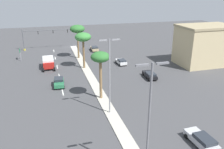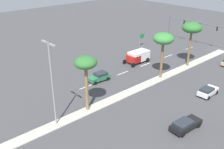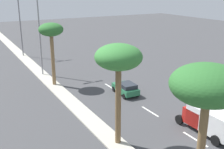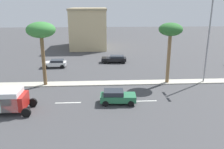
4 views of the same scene
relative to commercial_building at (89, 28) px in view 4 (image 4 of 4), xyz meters
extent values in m
plane|color=#424244|center=(28.37, 8.44, -4.74)|extent=(160.00, 160.00, 0.00)
cube|color=#B7B2A3|center=(28.37, 18.64, -4.68)|extent=(1.80, 91.76, 0.12)
cube|color=silver|center=(34.64, -7.48, -4.73)|extent=(0.20, 2.80, 0.01)
cube|color=silver|center=(34.64, -1.12, -4.73)|extent=(0.20, 2.80, 0.01)
cube|color=silver|center=(34.64, 7.38, -4.73)|extent=(0.20, 2.80, 0.01)
cube|color=#C6B284|center=(0.00, 0.00, -0.26)|extent=(12.69, 8.37, 8.95)
cube|color=tan|center=(0.00, 0.00, 4.46)|extent=(12.99, 8.67, 0.50)
cylinder|color=brown|center=(28.62, -4.81, -1.33)|extent=(0.46, 0.46, 6.58)
ellipsoid|color=#387F38|center=(28.62, -4.81, 2.60)|extent=(3.63, 3.63, 2.00)
cylinder|color=olive|center=(28.60, 11.67, -1.30)|extent=(0.46, 0.46, 6.64)
ellipsoid|color=#2D6B2D|center=(28.60, 11.67, 2.56)|extent=(3.08, 3.08, 1.69)
cylinder|color=gray|center=(28.52, 16.85, 0.93)|extent=(0.20, 0.20, 11.10)
cube|color=#287047|center=(35.04, 4.38, -4.08)|extent=(2.02, 3.94, 0.68)
cube|color=#262B33|center=(35.01, 3.90, -3.49)|extent=(1.75, 2.20, 0.48)
cylinder|color=black|center=(34.25, 5.77, -4.42)|extent=(0.26, 0.65, 0.64)
cylinder|color=black|center=(35.97, 5.67, -4.42)|extent=(0.26, 0.65, 0.64)
cylinder|color=black|center=(34.10, 3.08, -4.42)|extent=(0.26, 0.65, 0.64)
cylinder|color=black|center=(35.82, 2.98, -4.42)|extent=(0.26, 0.65, 0.64)
cube|color=black|center=(16.63, 5.14, -4.11)|extent=(2.10, 4.63, 0.62)
cube|color=#262B33|center=(16.67, 5.70, -3.61)|extent=(1.78, 2.59, 0.37)
cylinder|color=black|center=(17.37, 3.51, -4.42)|extent=(0.26, 0.65, 0.64)
cylinder|color=black|center=(15.67, 3.62, -4.42)|extent=(0.26, 0.65, 0.64)
cylinder|color=black|center=(17.59, 6.66, -4.42)|extent=(0.26, 0.65, 0.64)
cylinder|color=black|center=(15.89, 6.77, -4.42)|extent=(0.26, 0.65, 0.64)
cube|color=silver|center=(19.47, -5.19, -4.10)|extent=(1.89, 3.92, 0.64)
cube|color=#262B33|center=(19.45, -4.71, -3.59)|extent=(1.65, 2.18, 0.38)
cylinder|color=black|center=(20.35, -6.51, -4.42)|extent=(0.24, 0.65, 0.64)
cylinder|color=black|center=(18.69, -6.57, -4.42)|extent=(0.24, 0.65, 0.64)
cylinder|color=black|center=(20.24, -3.81, -4.42)|extent=(0.24, 0.65, 0.64)
cylinder|color=black|center=(18.58, -3.88, -4.42)|extent=(0.24, 0.65, 0.64)
cube|color=#B21E19|center=(36.57, -6.00, -3.58)|extent=(2.40, 2.03, 1.42)
cylinder|color=black|center=(35.37, -4.70, -4.29)|extent=(0.28, 0.90, 0.90)
cylinder|color=black|center=(37.77, -4.70, -4.29)|extent=(0.28, 0.90, 0.90)
camera|label=1|loc=(36.74, 46.37, 12.84)|focal=37.32mm
camera|label=2|loc=(2.03, 30.81, 15.42)|focal=42.51mm
camera|label=3|loc=(18.25, -22.34, 7.59)|focal=44.91mm
camera|label=4|loc=(58.65, 2.34, 5.76)|focal=37.57mm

